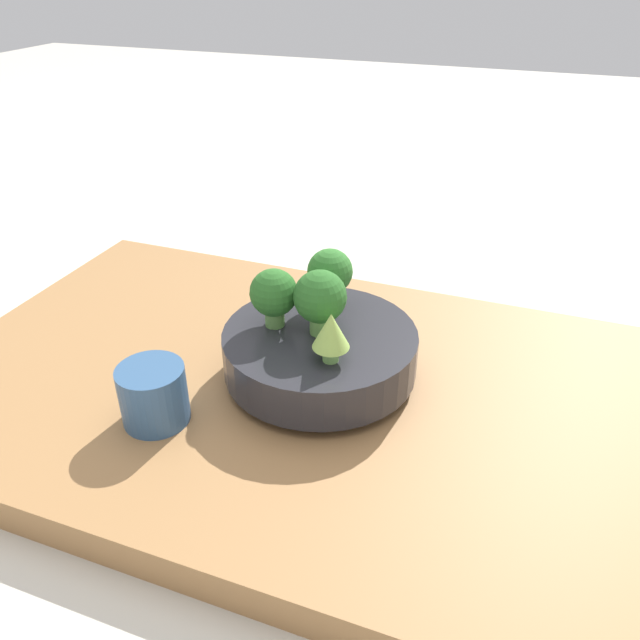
# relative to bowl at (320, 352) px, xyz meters

# --- Properties ---
(ground_plane) EXTENTS (6.00, 6.00, 0.00)m
(ground_plane) POSITION_rel_bowl_xyz_m (0.03, 0.02, -0.09)
(ground_plane) COLOR beige
(table) EXTENTS (1.05, 0.65, 0.05)m
(table) POSITION_rel_bowl_xyz_m (0.03, 0.02, -0.07)
(table) COLOR #9E7042
(table) RESTS_ON ground_plane
(bowl) EXTENTS (0.27, 0.27, 0.07)m
(bowl) POSITION_rel_bowl_xyz_m (0.00, 0.00, 0.00)
(bowl) COLOR #28282D
(bowl) RESTS_ON table
(romanesco_piece_far) EXTENTS (0.05, 0.05, 0.07)m
(romanesco_piece_far) POSITION_rel_bowl_xyz_m (-0.04, 0.06, 0.07)
(romanesco_piece_far) COLOR #7AB256
(romanesco_piece_far) RESTS_ON bowl
(broccoli_floret_center) EXTENTS (0.07, 0.07, 0.09)m
(broccoli_floret_center) POSITION_rel_bowl_xyz_m (-0.00, -0.00, 0.09)
(broccoli_floret_center) COLOR #6BA34C
(broccoli_floret_center) RESTS_ON bowl
(broccoli_floret_right) EXTENTS (0.07, 0.07, 0.08)m
(broccoli_floret_right) POSITION_rel_bowl_xyz_m (0.07, 0.00, 0.08)
(broccoli_floret_right) COLOR #609347
(broccoli_floret_right) RESTS_ON bowl
(broccoli_floret_front) EXTENTS (0.07, 0.07, 0.09)m
(broccoli_floret_front) POSITION_rel_bowl_xyz_m (0.01, -0.07, 0.09)
(broccoli_floret_front) COLOR #609347
(broccoli_floret_front) RESTS_ON bowl
(cup) EXTENTS (0.09, 0.09, 0.08)m
(cup) POSITION_rel_bowl_xyz_m (0.17, 0.16, -0.00)
(cup) COLOR #33567F
(cup) RESTS_ON table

